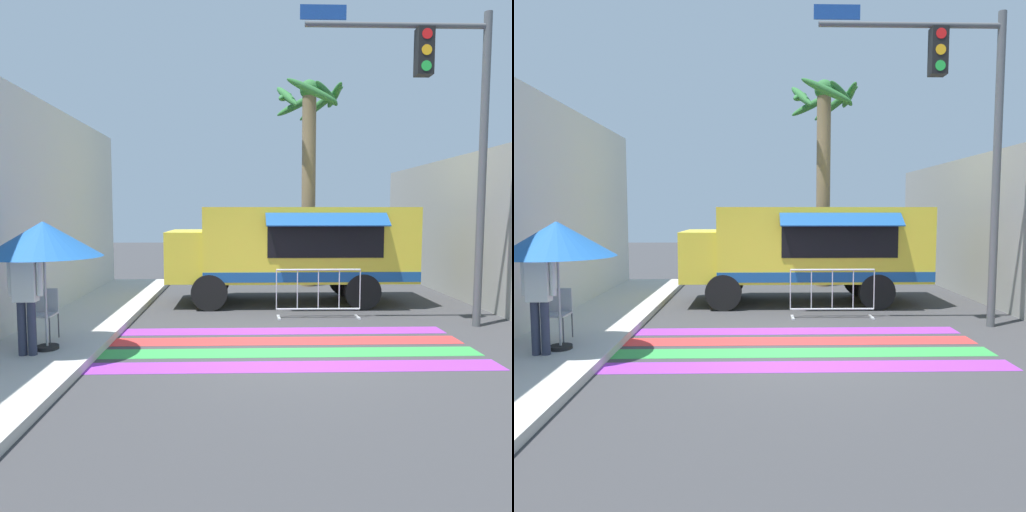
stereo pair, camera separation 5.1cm
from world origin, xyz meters
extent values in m
plane|color=#38383A|center=(0.00, 0.00, 0.00)|extent=(60.00, 60.00, 0.00)
cube|color=gray|center=(5.13, 3.00, 1.93)|extent=(0.20, 16.00, 3.85)
cube|color=purple|center=(0.00, -1.03, 0.00)|extent=(6.40, 0.56, 0.01)
cube|color=green|center=(0.00, -0.27, 0.00)|extent=(6.40, 0.56, 0.01)
cube|color=red|center=(0.00, 0.49, 0.00)|extent=(6.40, 0.56, 0.01)
cube|color=purple|center=(0.00, 1.25, 0.00)|extent=(6.40, 0.56, 0.01)
cube|color=yellow|center=(0.89, 4.39, 1.55)|extent=(5.21, 2.25, 1.84)
cube|color=yellow|center=(-1.71, 4.39, 1.25)|extent=(1.84, 2.07, 1.24)
cube|color=#1E232D|center=(-2.58, 4.39, 1.56)|extent=(0.06, 1.80, 0.47)
cube|color=black|center=(1.20, 3.25, 1.68)|extent=(2.76, 0.03, 0.83)
cube|color=#194C8C|center=(1.20, 3.05, 2.18)|extent=(2.86, 0.43, 0.31)
cube|color=#194C8C|center=(0.89, 3.26, 0.81)|extent=(5.21, 0.01, 0.24)
cylinder|color=black|center=(-1.56, 3.36, 0.43)|extent=(0.87, 0.22, 0.87)
cylinder|color=black|center=(-1.56, 5.43, 0.43)|extent=(0.87, 0.22, 0.87)
cylinder|color=black|center=(2.12, 3.36, 0.43)|extent=(0.87, 0.22, 0.87)
cylinder|color=black|center=(2.12, 5.43, 0.43)|extent=(0.87, 0.22, 0.87)
cylinder|color=#515456|center=(4.05, 1.56, 3.13)|extent=(0.16, 0.16, 6.25)
cylinder|color=#515456|center=(2.25, 1.56, 5.98)|extent=(3.60, 0.11, 0.11)
cube|color=black|center=(2.79, 1.53, 5.47)|extent=(0.32, 0.28, 0.90)
cylinder|color=red|center=(2.79, 1.39, 5.77)|extent=(0.20, 0.02, 0.20)
cylinder|color=#F2A519|center=(2.79, 1.39, 5.47)|extent=(0.20, 0.02, 0.20)
cylinder|color=green|center=(2.79, 1.39, 5.17)|extent=(0.20, 0.02, 0.20)
cube|color=navy|center=(0.80, 1.54, 6.20)|extent=(0.90, 0.02, 0.28)
cylinder|color=black|center=(-3.94, -0.42, 0.17)|extent=(0.36, 0.36, 0.06)
cylinder|color=#B2B2B7|center=(-3.94, -0.42, 1.17)|extent=(0.04, 0.04, 2.07)
cone|color=#1E59A5|center=(-3.94, -0.42, 1.93)|extent=(1.84, 1.84, 0.57)
cylinder|color=#4C4C51|center=(-4.44, -0.06, 0.36)|extent=(0.02, 0.02, 0.44)
cylinder|color=#4C4C51|center=(-4.03, -0.06, 0.36)|extent=(0.02, 0.02, 0.44)
cylinder|color=#4C4C51|center=(-4.44, 0.35, 0.36)|extent=(0.02, 0.02, 0.44)
cylinder|color=#4C4C51|center=(-4.03, 0.35, 0.36)|extent=(0.02, 0.02, 0.44)
cube|color=beige|center=(-4.23, 0.14, 0.59)|extent=(0.43, 0.43, 0.03)
cube|color=beige|center=(-4.23, 0.35, 0.81)|extent=(0.43, 0.03, 0.41)
cylinder|color=#2D3347|center=(-4.19, -0.74, 0.56)|extent=(0.13, 0.13, 0.84)
cylinder|color=#2D3347|center=(-4.04, -0.74, 0.56)|extent=(0.13, 0.13, 0.84)
cube|color=silver|center=(-4.11, -0.74, 1.32)|extent=(0.34, 0.20, 0.68)
cylinder|color=silver|center=(-4.33, -0.74, 1.35)|extent=(0.09, 0.09, 0.58)
cylinder|color=silver|center=(-3.89, -0.74, 1.35)|extent=(0.09, 0.09, 0.58)
sphere|color=#9E7051|center=(-4.11, -0.74, 1.81)|extent=(0.24, 0.24, 0.24)
cylinder|color=#B7BABF|center=(0.92, 2.48, 1.08)|extent=(1.86, 0.04, 0.04)
cylinder|color=#B7BABF|center=(0.92, 2.48, 0.20)|extent=(1.86, 0.04, 0.04)
cylinder|color=#B7BABF|center=(-0.02, 2.48, 0.64)|extent=(0.02, 0.02, 0.88)
cylinder|color=#B7BABF|center=(0.45, 2.48, 0.64)|extent=(0.02, 0.02, 0.88)
cylinder|color=#B7BABF|center=(0.92, 2.48, 0.64)|extent=(0.02, 0.02, 0.88)
cylinder|color=#B7BABF|center=(1.38, 2.48, 0.64)|extent=(0.02, 0.02, 0.88)
cylinder|color=#B7BABF|center=(1.85, 2.48, 0.64)|extent=(0.02, 0.02, 0.88)
cube|color=#B7BABF|center=(0.03, 2.48, 0.01)|extent=(0.06, 0.44, 0.03)
cube|color=#B7BABF|center=(1.80, 2.48, 0.01)|extent=(0.06, 0.44, 0.03)
cylinder|color=#7A664C|center=(1.33, 7.30, 2.98)|extent=(0.43, 0.43, 5.96)
sphere|color=#2D6B33|center=(1.33, 7.30, 6.11)|extent=(0.60, 0.60, 0.60)
ellipsoid|color=#2D6B33|center=(2.12, 7.36, 5.96)|extent=(0.35, 1.61, 0.64)
ellipsoid|color=#2D6B33|center=(1.80, 8.04, 5.85)|extent=(1.50, 1.08, 1.11)
ellipsoid|color=#2D6B33|center=(1.11, 8.14, 5.86)|extent=(1.64, 0.65, 1.04)
ellipsoid|color=#2D6B33|center=(0.61, 7.55, 5.95)|extent=(0.71, 1.53, 0.66)
ellipsoid|color=#2D6B33|center=(0.60, 7.03, 5.85)|extent=(0.74, 1.46, 0.99)
ellipsoid|color=#2D6B33|center=(1.29, 6.49, 5.89)|extent=(1.60, 0.31, 0.90)
ellipsoid|color=#2D6B33|center=(1.80, 6.87, 5.90)|extent=(1.03, 1.09, 0.74)
camera|label=1|loc=(-0.80, -8.41, 2.35)|focal=35.00mm
camera|label=2|loc=(-0.75, -8.42, 2.35)|focal=35.00mm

